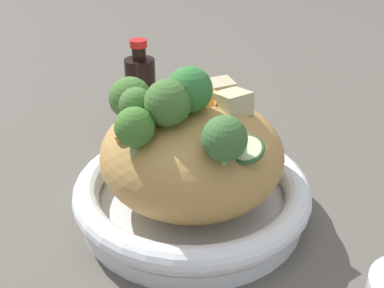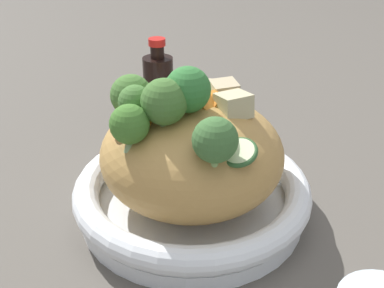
# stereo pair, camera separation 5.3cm
# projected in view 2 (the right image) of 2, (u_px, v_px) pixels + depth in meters

# --- Properties ---
(ground_plane) EXTENTS (3.00, 3.00, 0.00)m
(ground_plane) POSITION_uv_depth(u_px,v_px,m) (192.00, 211.00, 0.58)
(ground_plane) COLOR #565149
(serving_bowl) EXTENTS (0.29, 0.29, 0.05)m
(serving_bowl) POSITION_uv_depth(u_px,v_px,m) (192.00, 194.00, 0.57)
(serving_bowl) COLOR white
(serving_bowl) RESTS_ON ground_plane
(noodle_heap) EXTENTS (0.22, 0.22, 0.13)m
(noodle_heap) POSITION_uv_depth(u_px,v_px,m) (192.00, 153.00, 0.54)
(noodle_heap) COLOR tan
(noodle_heap) RESTS_ON serving_bowl
(broccoli_florets) EXTENTS (0.12, 0.17, 0.09)m
(broccoli_florets) POSITION_uv_depth(u_px,v_px,m) (163.00, 108.00, 0.48)
(broccoli_florets) COLOR #9BBB79
(broccoli_florets) RESTS_ON serving_bowl
(carrot_coins) EXTENTS (0.17, 0.07, 0.04)m
(carrot_coins) POSITION_uv_depth(u_px,v_px,m) (193.00, 108.00, 0.52)
(carrot_coins) COLOR orange
(carrot_coins) RESTS_ON serving_bowl
(zucchini_slices) EXTENTS (0.06, 0.22, 0.06)m
(zucchini_slices) POSITION_uv_depth(u_px,v_px,m) (196.00, 105.00, 0.55)
(zucchini_slices) COLOR beige
(zucchini_slices) RESTS_ON serving_bowl
(chicken_chunks) EXTENTS (0.05, 0.12, 0.04)m
(chicken_chunks) POSITION_uv_depth(u_px,v_px,m) (222.00, 97.00, 0.54)
(chicken_chunks) COLOR #CEB890
(chicken_chunks) RESTS_ON serving_bowl
(soy_sauce_bottle) EXTENTS (0.05, 0.05, 0.15)m
(soy_sauce_bottle) POSITION_uv_depth(u_px,v_px,m) (159.00, 88.00, 0.78)
(soy_sauce_bottle) COLOR black
(soy_sauce_bottle) RESTS_ON ground_plane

